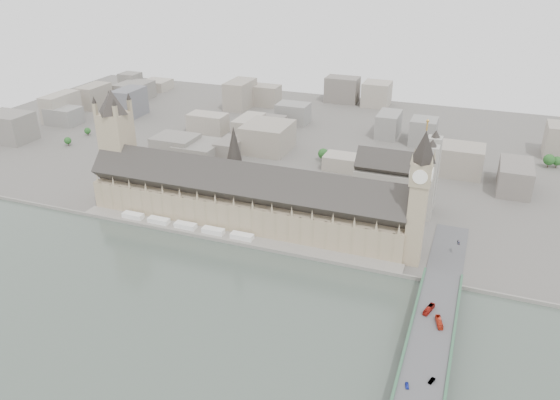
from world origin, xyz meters
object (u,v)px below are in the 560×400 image
(red_bus_south, at_px, (439,322))
(car_silver, at_px, (432,381))
(car_blue, at_px, (407,385))
(westminster_bridge, at_px, (429,346))
(elizabeth_tower, at_px, (420,189))
(westminster_abbey, at_px, (397,181))
(red_bus_north, at_px, (429,309))
(car_approach, at_px, (459,243))
(victoria_tower, at_px, (117,141))
(palace_of_westminster, at_px, (244,199))

(red_bus_south, relative_size, car_silver, 2.37)
(car_blue, bearing_deg, westminster_bridge, 68.66)
(elizabeth_tower, bearing_deg, westminster_bridge, -75.89)
(westminster_abbey, height_order, red_bus_north, westminster_abbey)
(car_approach, bearing_deg, westminster_bridge, -101.16)
(victoria_tower, height_order, red_bus_north, victoria_tower)
(red_bus_south, xyz_separation_m, car_approach, (3.29, 101.83, -0.90))
(elizabeth_tower, xyz_separation_m, car_silver, (28.60, -128.66, -47.02))
(westminster_abbey, relative_size, car_silver, 13.78)
(palace_of_westminster, bearing_deg, westminster_abbey, 34.17)
(victoria_tower, height_order, westminster_bridge, victoria_tower)
(elizabeth_tower, relative_size, red_bus_north, 8.93)
(westminster_bridge, distance_m, car_blue, 41.83)
(car_silver, bearing_deg, red_bus_north, 119.66)
(westminster_abbey, xyz_separation_m, red_bus_north, (47.06, -157.04, -13.15))
(westminster_abbey, xyz_separation_m, car_silver, (55.67, -215.66, -14.02))
(palace_of_westminster, relative_size, westminster_abbey, 3.90)
(car_blue, bearing_deg, victoria_tower, 138.58)
(westminster_abbey, bearing_deg, victoria_tower, -163.50)
(elizabeth_tower, relative_size, westminster_bridge, 0.33)
(westminster_bridge, xyz_separation_m, westminster_abbey, (-51.08, 182.50, 19.96))
(westminster_abbey, xyz_separation_m, car_approach, (57.45, -65.56, -14.10))
(westminster_abbey, distance_m, car_blue, 228.24)
(palace_of_westminster, height_order, victoria_tower, victoria_tower)
(westminster_bridge, distance_m, westminster_abbey, 190.56)
(palace_of_westminster, distance_m, red_bus_north, 178.21)
(red_bus_south, bearing_deg, victoria_tower, 145.70)
(elizabeth_tower, xyz_separation_m, car_approach, (30.37, 21.44, -47.11))
(elizabeth_tower, xyz_separation_m, westminster_abbey, (-27.08, 87.00, -33.01))
(elizabeth_tower, bearing_deg, palace_of_westminster, 175.15)
(red_bus_north, bearing_deg, car_silver, -65.07)
(westminster_bridge, bearing_deg, westminster_abbey, 105.64)
(victoria_tower, relative_size, westminster_abbey, 1.47)
(red_bus_south, height_order, car_silver, red_bus_south)
(palace_of_westminster, height_order, westminster_bridge, palace_of_westminster)
(red_bus_south, distance_m, car_approach, 101.89)
(victoria_tower, relative_size, car_approach, 19.86)
(elizabeth_tower, bearing_deg, car_approach, 35.22)
(car_silver, bearing_deg, palace_of_westminster, 161.20)
(palace_of_westminster, distance_m, victoria_tower, 126.41)
(westminster_bridge, bearing_deg, car_approach, 86.88)
(car_approach, bearing_deg, westminster_abbey, 123.18)
(red_bus_south, xyz_separation_m, car_silver, (1.52, -48.27, -0.82))
(elizabeth_tower, distance_m, westminster_abbey, 96.91)
(victoria_tower, relative_size, red_bus_north, 8.30)
(victoria_tower, height_order, red_bus_south, victoria_tower)
(red_bus_north, bearing_deg, victoria_tower, 179.12)
(car_blue, bearing_deg, palace_of_westminster, 124.07)
(car_approach, bearing_deg, palace_of_westminster, 175.27)
(westminster_bridge, xyz_separation_m, red_bus_north, (-4.01, 25.46, 6.80))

